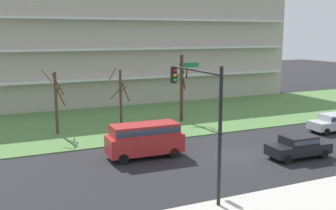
{
  "coord_description": "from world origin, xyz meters",
  "views": [
    {
      "loc": [
        -15.79,
        -22.39,
        8.43
      ],
      "look_at": [
        -2.81,
        6.0,
        2.86
      ],
      "focal_mm": 42.9,
      "sensor_mm": 36.0,
      "label": 1
    }
  ],
  "objects": [
    {
      "name": "sedan_silver_center_left",
      "position": [
        11.41,
        2.5,
        0.87
      ],
      "size": [
        4.48,
        2.01,
        1.57
      ],
      "rotation": [
        0.0,
        0.0,
        3.09
      ],
      "color": "#B7BABF",
      "rests_on": "ground"
    },
    {
      "name": "grass_lawn_strip",
      "position": [
        0.0,
        14.0,
        0.04
      ],
      "size": [
        80.0,
        16.0,
        0.08
      ],
      "primitive_type": "cube",
      "color": "#547F42",
      "rests_on": "ground"
    },
    {
      "name": "tree_center",
      "position": [
        1.2,
        11.65,
        3.43
      ],
      "size": [
        1.72,
        1.74,
        6.45
      ],
      "color": "#423023",
      "rests_on": "ground"
    },
    {
      "name": "sedan_black_center_right",
      "position": [
        3.35,
        -2.0,
        0.87
      ],
      "size": [
        4.46,
        1.96,
        1.57
      ],
      "rotation": [
        0.0,
        0.0,
        -0.04
      ],
      "color": "black",
      "rests_on": "ground"
    },
    {
      "name": "ground",
      "position": [
        0.0,
        0.0,
        0.0
      ],
      "size": [
        160.0,
        160.0,
        0.0
      ],
      "primitive_type": "plane",
      "color": "#232326"
    },
    {
      "name": "van_red_near_left",
      "position": [
        -6.16,
        2.5,
        1.4
      ],
      "size": [
        5.25,
        2.14,
        2.36
      ],
      "rotation": [
        0.0,
        0.0,
        3.11
      ],
      "color": "#B22828",
      "rests_on": "ground"
    },
    {
      "name": "tree_left",
      "position": [
        -4.96,
        11.53,
        2.87
      ],
      "size": [
        1.85,
        1.84,
        5.43
      ],
      "color": "#423023",
      "rests_on": "ground"
    },
    {
      "name": "apartment_building",
      "position": [
        0.0,
        27.69,
        6.7
      ],
      "size": [
        43.96,
        12.34,
        13.39
      ],
      "color": "#B2A899",
      "rests_on": "ground"
    },
    {
      "name": "tree_far_left",
      "position": [
        -10.58,
        11.5,
        2.96
      ],
      "size": [
        1.77,
        1.46,
        5.52
      ],
      "color": "#4C3828",
      "rests_on": "ground"
    },
    {
      "name": "traffic_signal_mast",
      "position": [
        -5.86,
        -4.82,
        4.73
      ],
      "size": [
        0.9,
        5.54,
        6.94
      ],
      "color": "black",
      "rests_on": "ground"
    },
    {
      "name": "sidewalk_curb_near",
      "position": [
        0.0,
        -8.0,
        0.07
      ],
      "size": [
        80.0,
        4.0,
        0.15
      ],
      "primitive_type": "cube",
      "color": "#BCB7AD",
      "rests_on": "ground"
    }
  ]
}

